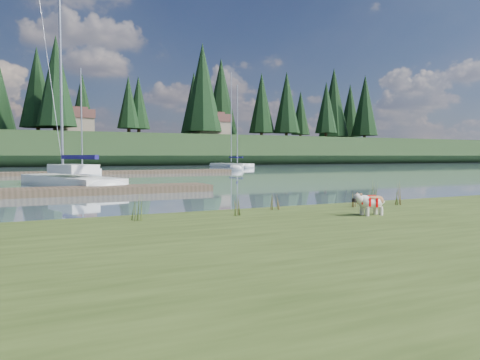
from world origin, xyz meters
TOP-DOWN VIEW (x-y plane):
  - ground at (0.00, 30.00)m, footprint 200.00×200.00m
  - bank at (0.00, -6.00)m, footprint 60.00×9.00m
  - ridge at (0.00, 73.00)m, footprint 200.00×20.00m
  - bulldog at (2.53, -3.81)m, footprint 0.79×0.37m
  - sailboat_main at (-1.69, 14.72)m, footprint 4.53×10.24m
  - dock_near at (-4.00, 9.00)m, footprint 16.00×2.00m
  - dock_far at (2.00, 30.00)m, footprint 26.00×2.20m
  - sailboat_bg_2 at (1.28, 30.07)m, footprint 2.45×5.95m
  - sailboat_bg_4 at (19.67, 37.02)m, footprint 4.24×6.34m
  - sailboat_bg_5 at (23.15, 46.95)m, footprint 3.07×9.34m
  - weed_0 at (-0.03, -2.59)m, footprint 0.17×0.14m
  - weed_1 at (1.22, -2.08)m, footprint 0.17×0.14m
  - weed_2 at (3.52, -2.80)m, footprint 0.17×0.14m
  - weed_3 at (-2.16, -2.40)m, footprint 0.17×0.14m
  - weed_4 at (3.24, -2.39)m, footprint 0.17×0.14m
  - weed_5 at (4.59, -2.55)m, footprint 0.17×0.14m
  - mud_lip at (0.00, -1.60)m, footprint 60.00×0.50m
  - conifer_4 at (3.00, 66.00)m, footprint 6.16×6.16m
  - conifer_5 at (15.00, 70.00)m, footprint 3.96×3.96m
  - conifer_6 at (28.00, 68.00)m, footprint 7.04×7.04m
  - conifer_7 at (42.00, 71.00)m, footprint 5.28×5.28m
  - conifer_8 at (55.00, 67.00)m, footprint 4.62×4.62m
  - conifer_9 at (68.00, 70.00)m, footprint 5.94×5.94m
  - house_1 at (6.00, 71.00)m, footprint 6.30×5.30m
  - house_2 at (30.00, 69.00)m, footprint 6.30×5.30m

SIDE VIEW (x-z plane):
  - ground at x=0.00m, z-range 0.00..0.00m
  - mud_lip at x=0.00m, z-range 0.00..0.14m
  - dock_near at x=-4.00m, z-range 0.00..0.30m
  - dock_far at x=2.00m, z-range 0.00..0.30m
  - bank at x=0.00m, z-range 0.00..0.35m
  - sailboat_bg_5 at x=23.15m, z-range -6.17..6.81m
  - sailboat_bg_4 at x=19.67m, z-range -4.56..5.22m
  - sailboat_bg_2 at x=1.28m, z-range -4.17..4.85m
  - sailboat_main at x=-1.69m, z-range -6.76..7.60m
  - weed_1 at x=1.22m, z-range 0.32..0.72m
  - weed_4 at x=3.24m, z-range 0.32..0.72m
  - weed_0 at x=-0.03m, z-range 0.31..0.80m
  - weed_3 at x=-2.16m, z-range 0.30..0.93m
  - weed_5 at x=4.59m, z-range 0.30..0.93m
  - bulldog at x=2.53m, z-range 0.41..0.88m
  - weed_2 at x=3.52m, z-range 0.29..1.07m
  - ridge at x=0.00m, z-range 0.00..5.00m
  - house_1 at x=6.00m, z-range 4.99..9.64m
  - house_2 at x=30.00m, z-range 4.99..9.64m
  - conifer_5 at x=15.00m, z-range 5.65..16.00m
  - conifer_8 at x=55.00m, z-range 5.62..17.40m
  - conifer_7 at x=42.00m, z-range 5.59..18.79m
  - conifer_9 at x=68.00m, z-range 5.55..20.18m
  - conifer_4 at x=3.00m, z-range 5.54..20.64m
  - conifer_6 at x=28.00m, z-range 5.49..22.49m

